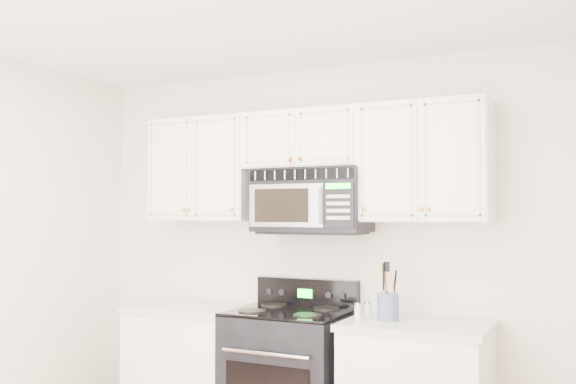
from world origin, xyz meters
The scene contains 8 objects.
room centered at (0.00, 0.00, 1.30)m, with size 3.51×3.51×2.61m.
base_cabinet_left centered at (-0.80, 1.44, 0.43)m, with size 0.86×0.65×0.92m.
range centered at (-0.05, 1.43, 0.48)m, with size 0.75×0.69×1.12m.
upper_cabinets centered at (0.00, 1.58, 1.93)m, with size 2.44×0.37×0.75m.
microwave centered at (0.05, 1.55, 1.66)m, with size 0.76×0.43×0.42m.
utensil_crock centered at (0.62, 1.42, 1.01)m, with size 0.13×0.13×0.35m.
shaker_salt centered at (0.45, 1.36, 0.97)m, with size 0.04×0.04×0.10m.
shaker_pepper centered at (0.48, 1.47, 0.97)m, with size 0.04×0.04×0.10m.
Camera 1 is at (1.80, -2.39, 1.57)m, focal length 40.00 mm.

